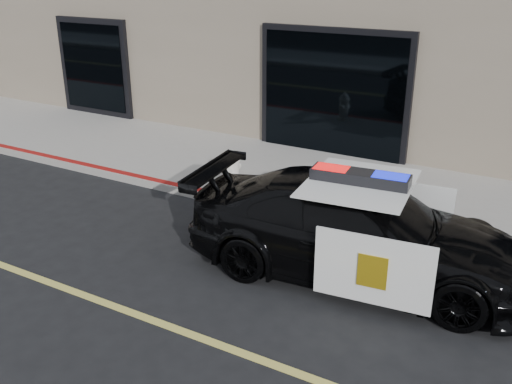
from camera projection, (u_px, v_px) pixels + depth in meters
The scene contains 4 objects.
ground at pixel (184, 332), 6.89m from camera, with size 120.00×120.00×0.00m, color black.
sidewalk_n at pixel (344, 187), 11.09m from camera, with size 60.00×3.50×0.15m, color gray.
police_car at pixel (356, 229), 7.92m from camera, with size 2.89×5.14×1.56m.
fire_hydrant at pixel (232, 170), 10.72m from camera, with size 0.33×0.47×0.74m.
Camera 1 is at (3.58, -4.56, 4.17)m, focal length 40.00 mm.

